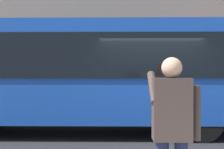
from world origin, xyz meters
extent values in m
plane|color=#232326|center=(0.00, 0.00, 0.00)|extent=(60.00, 60.00, 0.00)
cube|color=maroon|center=(-3.50, -6.20, 3.00)|extent=(4.40, 1.10, 0.24)
cube|color=#1947AD|center=(1.77, -0.62, 1.70)|extent=(9.00, 2.50, 2.60)
cube|color=black|center=(1.77, 0.64, 2.10)|extent=(7.60, 0.06, 1.10)
cylinder|color=black|center=(-1.23, -1.72, 0.50)|extent=(1.00, 0.28, 1.00)
cylinder|color=black|center=(-1.23, 0.48, 0.50)|extent=(1.00, 0.28, 1.00)
cube|color=#473833|center=(0.24, 4.70, 1.30)|extent=(0.40, 0.24, 0.66)
sphere|color=#D8A884|center=(0.24, 4.70, 1.74)|extent=(0.22, 0.22, 0.22)
cylinder|color=#473833|center=(-0.02, 4.70, 1.26)|extent=(0.09, 0.09, 0.58)
cylinder|color=#473833|center=(0.42, 4.54, 1.52)|extent=(0.09, 0.48, 0.37)
cube|color=black|center=(0.34, 4.40, 1.72)|extent=(0.07, 0.01, 0.14)
camera|label=1|loc=(0.82, 7.97, 1.69)|focal=49.46mm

